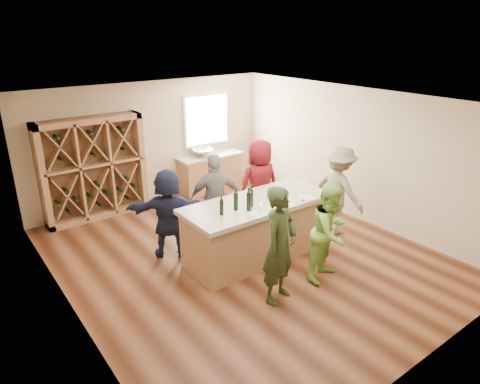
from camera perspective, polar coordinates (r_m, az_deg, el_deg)
floor at (r=8.00m, az=0.29°, el=-8.62°), size 6.00×7.00×0.10m
ceiling at (r=7.02m, az=0.33°, el=12.38°), size 6.00×7.00×0.10m
wall_back at (r=10.32m, az=-11.76°, el=6.57°), size 6.00×0.10×2.80m
wall_front at (r=5.28m, az=24.61°, el=-9.52°), size 6.00×0.10×2.80m
wall_left at (r=6.19m, az=-22.92°, el=-4.70°), size 0.10×7.00×2.80m
wall_right at (r=9.46m, az=15.27°, el=4.94°), size 0.10×7.00×2.80m
window_frame at (r=10.87m, az=-4.49°, el=9.58°), size 1.30×0.06×1.30m
window_pane at (r=10.84m, az=-4.39°, el=9.55°), size 1.18×0.01×1.18m
wine_rack at (r=9.63m, az=-18.94°, el=2.95°), size 2.20×0.45×2.20m
back_counter_base at (r=10.94m, az=-3.98°, el=2.50°), size 1.60×0.58×0.86m
back_counter_top at (r=10.80m, az=-4.04°, el=4.82°), size 1.70×0.62×0.06m
sink at (r=10.67m, az=-4.96°, el=5.26°), size 0.54×0.54×0.19m
faucet at (r=10.80m, az=-5.48°, el=5.76°), size 0.02×0.02×0.30m
tasting_counter_base at (r=7.71m, az=2.30°, el=-5.21°), size 2.60×1.00×1.00m
tasting_counter_top at (r=7.48m, az=2.36°, el=-1.51°), size 2.72×1.12×0.08m
wine_bottle_a at (r=6.88m, az=-2.48°, el=-2.03°), size 0.07×0.07×0.27m
wine_bottle_c at (r=7.05m, az=-0.56°, el=-1.23°), size 0.10×0.10×0.31m
wine_bottle_d at (r=7.02m, az=1.19°, el=-1.25°), size 0.08×0.08×0.33m
wine_bottle_e at (r=7.19m, az=1.49°, el=-0.79°), size 0.10×0.10×0.31m
wine_glass_a at (r=6.99m, az=2.71°, el=-2.12°), size 0.06×0.06×0.16m
wine_glass_b at (r=7.24m, az=5.88°, el=-1.35°), size 0.09×0.09×0.17m
wine_glass_c at (r=7.52m, az=8.45°, el=-0.61°), size 0.06×0.06×0.16m
wine_glass_d at (r=7.58m, az=5.37°, el=-0.19°), size 0.09×0.09×0.19m
wine_glass_e at (r=7.85m, az=9.08°, el=0.40°), size 0.09×0.09×0.19m
tasting_menu_a at (r=6.96m, az=2.20°, el=-2.94°), size 0.26×0.32×0.00m
tasting_menu_b at (r=7.35m, az=5.70°, el=-1.70°), size 0.30×0.36×0.00m
tasting_menu_c at (r=7.76m, az=8.83°, el=-0.58°), size 0.23×0.30×0.00m
person_near_left at (r=6.37m, az=5.34°, el=-7.10°), size 0.79×0.68×1.84m
person_near_right at (r=7.08m, az=11.94°, el=-5.26°), size 0.88×0.60×1.65m
person_server at (r=8.67m, az=12.93°, el=0.22°), size 0.60×1.19×1.81m
person_far_mid at (r=8.12m, az=-3.25°, el=-0.91°), size 1.15×0.86×1.75m
person_far_right at (r=8.73m, az=2.59°, el=1.08°), size 0.94×0.65×1.86m
person_far_left at (r=7.71m, az=-9.49°, el=-2.81°), size 1.60×1.27×1.65m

